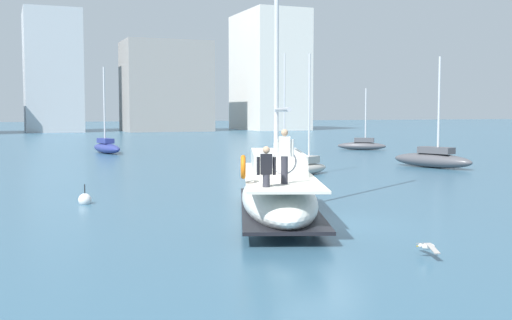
% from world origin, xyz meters
% --- Properties ---
extents(ground_plane, '(400.00, 400.00, 0.00)m').
position_xyz_m(ground_plane, '(0.00, 0.00, 0.00)').
color(ground_plane, '#38607A').
extents(main_sailboat, '(5.55, 9.84, 14.16)m').
position_xyz_m(main_sailboat, '(-0.76, 1.65, 0.92)').
color(main_sailboat, white).
rests_on(main_sailboat, ground).
extents(moored_sloop_near, '(3.82, 2.79, 6.72)m').
position_xyz_m(moored_sloop_near, '(6.40, 14.11, 0.48)').
color(moored_sloop_near, '#B7B2A8').
rests_on(moored_sloop_near, ground).
extents(moored_sloop_far, '(4.15, 3.44, 5.61)m').
position_xyz_m(moored_sloop_far, '(21.14, 32.67, 0.48)').
color(moored_sloop_far, '#4C4C51').
rests_on(moored_sloop_far, ground).
extents(moored_catamaran, '(4.34, 3.37, 8.00)m').
position_xyz_m(moored_catamaran, '(10.85, 27.45, 0.53)').
color(moored_catamaran, '#B7B2A8').
rests_on(moored_catamaran, ground).
extents(moored_cutter_left, '(3.07, 5.73, 6.91)m').
position_xyz_m(moored_cutter_left, '(15.79, 15.32, 0.57)').
color(moored_cutter_left, '#4C4C51').
rests_on(moored_cutter_left, ground).
extents(moored_cutter_right, '(2.28, 5.37, 7.24)m').
position_xyz_m(moored_cutter_right, '(-1.24, 36.66, 0.56)').
color(moored_cutter_right, navy).
rests_on(moored_cutter_right, ground).
extents(seagull, '(0.50, 1.18, 0.17)m').
position_xyz_m(seagull, '(0.36, -4.93, 0.27)').
color(seagull, silver).
rests_on(seagull, ground).
extents(mooring_buoy, '(0.51, 0.51, 0.85)m').
position_xyz_m(mooring_buoy, '(-6.37, 7.31, 0.15)').
color(mooring_buoy, silver).
rests_on(mooring_buoy, ground).
extents(waterfront_buildings, '(84.84, 19.07, 22.05)m').
position_xyz_m(waterfront_buildings, '(3.07, 94.60, 9.07)').
color(waterfront_buildings, '#C6AD8E').
rests_on(waterfront_buildings, ground).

